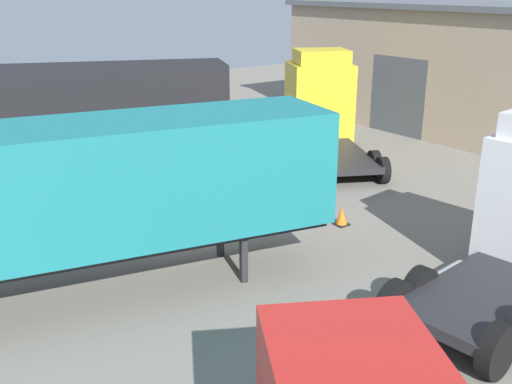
# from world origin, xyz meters

# --- Properties ---
(ground_plane) EXTENTS (60.00, 60.00, 0.00)m
(ground_plane) POSITION_xyz_m (0.00, 0.00, 0.00)
(ground_plane) COLOR slate
(container_trailer_white) EXTENTS (6.26, 10.22, 3.88)m
(container_trailer_white) POSITION_xyz_m (-9.69, 0.61, 2.50)
(container_trailer_white) COLOR black
(container_trailer_white) RESTS_ON ground_plane
(tractor_unit_yellow) EXTENTS (7.10, 5.31, 4.24)m
(tractor_unit_yellow) POSITION_xyz_m (-5.93, 8.98, 1.98)
(tractor_unit_yellow) COLOR yellow
(tractor_unit_yellow) RESTS_ON ground_plane
(container_trailer_black) EXTENTS (4.84, 11.30, 4.01)m
(container_trailer_black) POSITION_xyz_m (0.30, -3.58, 2.57)
(container_trailer_black) COLOR #197075
(container_trailer_black) RESTS_ON ground_plane
(traffic_cone) EXTENTS (0.40, 0.40, 0.55)m
(traffic_cone) POSITION_xyz_m (0.60, 3.93, 0.25)
(traffic_cone) COLOR black
(traffic_cone) RESTS_ON ground_plane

